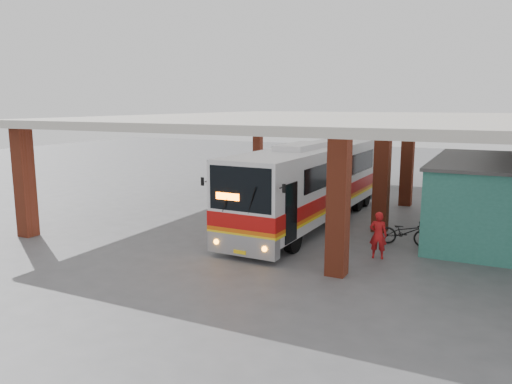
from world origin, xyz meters
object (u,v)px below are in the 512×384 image
at_px(coach_bus, 309,184).
at_px(pedestrian, 378,235).
at_px(motorcycle, 405,232).
at_px(red_chair, 437,206).

relative_size(coach_bus, pedestrian, 7.63).
xyz_separation_m(motorcycle, red_chair, (0.38, 6.42, -0.14)).
distance_m(coach_bus, red_chair, 6.94).
distance_m(pedestrian, red_chair, 8.53).
bearing_deg(coach_bus, motorcycle, -18.39).
height_order(coach_bus, red_chair, coach_bus).
height_order(motorcycle, red_chair, motorcycle).
bearing_deg(motorcycle, red_chair, -7.22).
xyz_separation_m(coach_bus, pedestrian, (3.85, -3.65, -0.98)).
bearing_deg(motorcycle, pedestrian, 161.00).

